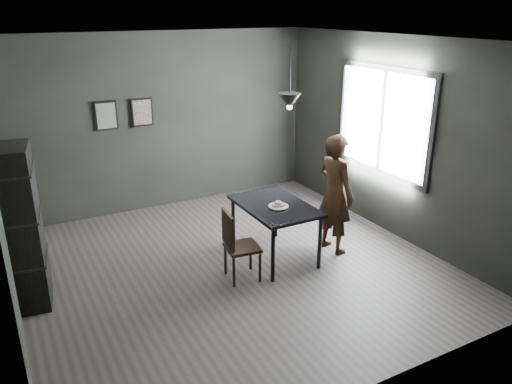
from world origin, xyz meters
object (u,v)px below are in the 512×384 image
woman (335,194)px  wood_chair (236,242)px  white_plate (278,207)px  cafe_table (275,210)px  pendant_lamp (290,100)px  shelf_unit (24,228)px

woman → wood_chair: (-1.51, -0.09, -0.31)m
white_plate → woman: 0.82m
cafe_table → pendant_lamp: pendant_lamp is taller
white_plate → wood_chair: 0.76m
pendant_lamp → white_plate: bearing=-142.4°
cafe_table → wood_chair: 0.77m
woman → pendant_lamp: pendant_lamp is taller
wood_chair → shelf_unit: bearing=171.2°
cafe_table → white_plate: bearing=-94.5°
woman → shelf_unit: (-3.73, 0.56, 0.09)m
woman → wood_chair: size_ratio=1.82×
shelf_unit → pendant_lamp: pendant_lamp is taller
cafe_table → woman: (0.81, -0.19, 0.14)m
white_plate → woman: size_ratio=0.14×
white_plate → shelf_unit: 2.95m
white_plate → pendant_lamp: (0.26, 0.20, 1.29)m
white_plate → pendant_lamp: pendant_lamp is taller
white_plate → pendant_lamp: 1.34m
wood_chair → pendant_lamp: pendant_lamp is taller
woman → shelf_unit: shelf_unit is taller
pendant_lamp → wood_chair: bearing=-158.2°
white_plate → shelf_unit: size_ratio=0.13×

